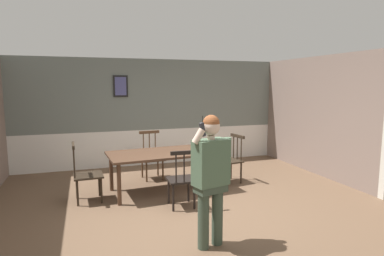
# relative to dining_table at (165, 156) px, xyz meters

# --- Properties ---
(ground_plane) EXTENTS (7.35, 7.35, 0.00)m
(ground_plane) POSITION_rel_dining_table_xyz_m (0.24, -0.87, -0.68)
(ground_plane) COLOR brown
(room_back_partition) EXTENTS (6.68, 0.17, 2.63)m
(room_back_partition) POSITION_rel_dining_table_xyz_m (0.23, 2.18, 0.59)
(room_back_partition) COLOR slate
(room_back_partition) RESTS_ON ground_plane
(room_right_partition) EXTENTS (0.13, 6.09, 2.63)m
(room_right_partition) POSITION_rel_dining_table_xyz_m (3.58, -0.88, 0.63)
(room_right_partition) COLOR gray
(room_right_partition) RESTS_ON ground_plane
(dining_table) EXTENTS (2.14, 1.17, 0.75)m
(dining_table) POSITION_rel_dining_table_xyz_m (0.00, 0.00, 0.00)
(dining_table) COLOR #4C3323
(dining_table) RESTS_ON ground_plane
(chair_near_window) EXTENTS (0.45, 0.45, 0.98)m
(chair_near_window) POSITION_rel_dining_table_xyz_m (0.06, -0.90, -0.20)
(chair_near_window) COLOR black
(chair_near_window) RESTS_ON ground_plane
(chair_by_doorway) EXTENTS (0.48, 0.48, 1.01)m
(chair_by_doorway) POSITION_rel_dining_table_xyz_m (-0.07, 0.90, -0.21)
(chair_by_doorway) COLOR #513823
(chair_by_doorway) RESTS_ON ground_plane
(chair_at_table_head) EXTENTS (0.50, 0.50, 1.03)m
(chair_at_table_head) POSITION_rel_dining_table_xyz_m (-1.42, -0.11, -0.19)
(chair_at_table_head) COLOR #2D2319
(chair_at_table_head) RESTS_ON ground_plane
(chair_opposite_corner) EXTENTS (0.51, 0.51, 0.98)m
(chair_opposite_corner) POSITION_rel_dining_table_xyz_m (1.42, 0.11, -0.20)
(chair_opposite_corner) COLOR #2D2319
(chair_opposite_corner) RESTS_ON ground_plane
(person_figure) EXTENTS (0.56, 0.34, 1.65)m
(person_figure) POSITION_rel_dining_table_xyz_m (0.04, -2.24, 0.27)
(person_figure) COLOR #3A493A
(person_figure) RESTS_ON ground_plane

